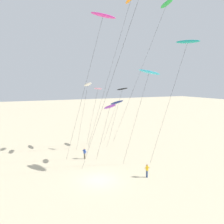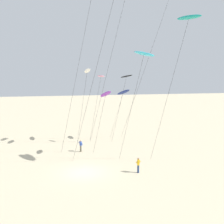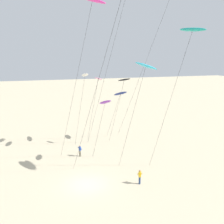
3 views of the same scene
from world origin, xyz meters
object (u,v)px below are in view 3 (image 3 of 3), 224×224
(kite_pink, at_px, (98,79))
(kite_magenta, at_px, (92,1))
(kite_purple, at_px, (105,103))
(kite_white, at_px, (85,75))
(kite_flyer_middle, at_px, (80,150))
(kite_cyan, at_px, (146,66))
(kite_flyer_nearest, at_px, (140,177))
(kite_black, at_px, (124,81))
(kite_navy, at_px, (120,94))
(kite_teal, at_px, (192,30))

(kite_pink, bearing_deg, kite_magenta, -17.91)
(kite_purple, distance_m, kite_white, 6.49)
(kite_pink, xyz_separation_m, kite_flyer_middle, (4.36, -3.97, -9.62))
(kite_cyan, height_order, kite_white, kite_cyan)
(kite_flyer_nearest, bearing_deg, kite_black, 168.14)
(kite_purple, relative_size, kite_flyer_middle, 5.29)
(kite_cyan, bearing_deg, kite_flyer_middle, -143.59)
(kite_cyan, distance_m, kite_white, 11.52)
(kite_navy, bearing_deg, kite_pink, -83.40)
(kite_white, bearing_deg, kite_magenta, -5.51)
(kite_black, xyz_separation_m, kite_flyer_nearest, (11.37, -2.39, -9.51))
(kite_teal, bearing_deg, kite_navy, -171.05)
(kite_navy, distance_m, kite_flyer_nearest, 16.54)
(kite_purple, xyz_separation_m, kite_magenta, (2.65, -2.14, 11.35))
(kite_cyan, relative_size, kite_purple, 1.53)
(kite_black, distance_m, kite_magenta, 13.42)
(kite_teal, relative_size, kite_flyer_middle, 10.16)
(kite_cyan, distance_m, kite_flyer_nearest, 12.16)
(kite_pink, bearing_deg, kite_cyan, 9.11)
(kite_navy, xyz_separation_m, kite_flyer_nearest, (14.65, -3.00, -7.08))
(kite_pink, height_order, kite_navy, kite_pink)
(kite_black, bearing_deg, kite_navy, 169.47)
(kite_navy, bearing_deg, kite_flyer_middle, -58.33)
(kite_flyer_nearest, height_order, kite_flyer_middle, same)
(kite_purple, bearing_deg, kite_teal, 46.49)
(kite_black, height_order, kite_navy, kite_black)
(kite_pink, bearing_deg, kite_black, 48.60)
(kite_purple, height_order, kite_magenta, kite_magenta)
(kite_cyan, xyz_separation_m, kite_flyer_middle, (-8.08, -5.96, -11.97))
(kite_white, height_order, kite_flyer_nearest, kite_white)
(kite_white, bearing_deg, kite_flyer_middle, -31.45)
(kite_teal, relative_size, kite_magenta, 0.83)
(kite_magenta, bearing_deg, kite_pink, 162.09)
(kite_teal, bearing_deg, kite_flyer_nearest, -93.04)
(kite_teal, bearing_deg, kite_black, -165.75)
(kite_pink, bearing_deg, kite_white, -51.84)
(kite_white, xyz_separation_m, kite_flyer_nearest, (12.24, 3.33, -10.35))
(kite_cyan, height_order, kite_magenta, kite_magenta)
(kite_teal, relative_size, kite_white, 1.44)
(kite_navy, bearing_deg, kite_white, -69.16)
(kite_white, distance_m, kite_magenta, 11.71)
(kite_teal, distance_m, kite_magenta, 10.83)
(kite_navy, distance_m, kite_purple, 9.40)
(kite_navy, bearing_deg, kite_purple, -31.99)
(kite_navy, xyz_separation_m, kite_flyer_middle, (4.81, -7.79, -7.08))
(kite_cyan, distance_m, kite_purple, 7.48)
(kite_pink, bearing_deg, kite_flyer_middle, -42.27)
(kite_purple, height_order, kite_flyer_nearest, kite_purple)
(kite_black, bearing_deg, kite_flyer_middle, -77.98)
(kite_pink, distance_m, kite_flyer_nearest, 17.18)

